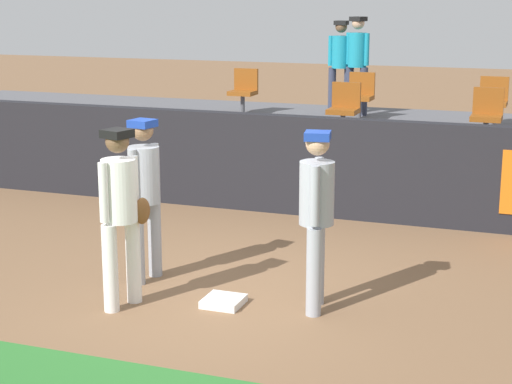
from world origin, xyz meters
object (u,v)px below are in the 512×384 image
Objects in this scene: seat_back_right at (493,99)px; first_base at (224,301)px; player_fielder_home at (121,206)px; seat_front_center at (344,106)px; seat_front_right at (487,113)px; player_runner_visitor at (316,208)px; player_coach_visitor at (145,189)px; seat_back_center at (360,93)px; seat_back_left at (244,89)px; spectator_hooded at (340,60)px; spectator_casual at (357,58)px.

first_base is at bearing -106.22° from seat_back_right.
player_fielder_home is 2.23× the size of seat_front_center.
seat_front_center is (-2.21, 0.00, 0.00)m from seat_front_right.
player_runner_visitor reaches higher than player_coach_visitor.
seat_back_center is (-2.37, 1.80, 0.00)m from seat_front_right.
player_fielder_home is 5.79m from seat_front_center.
seat_back_center is (2.24, -0.00, -0.00)m from seat_back_left.
player_coach_visitor is at bearing -97.59° from seat_back_center.
seat_front_center is 3.00m from seat_back_left.
seat_back_center is (0.89, 6.68, 0.37)m from player_coach_visitor.
spectator_hooded is (-0.72, 2.52, 0.53)m from seat_front_center.
first_base is 7.98m from spectator_casual.
seat_front_right is 1.00× the size of seat_back_left.
player_runner_visitor is at bearing -78.81° from seat_front_center.
spectator_hooded is (-2.87, 0.72, 0.53)m from seat_back_right.
spectator_casual reaches higher than seat_back_right.
seat_back_right is 0.47× the size of spectator_casual.
seat_front_right is (2.13, 5.33, 1.40)m from first_base.
seat_back_left is at bearing 158.65° from seat_front_right.
player_coach_visitor is 6.83m from seat_back_left.
spectator_hooded is at bearing 165.90° from seat_back_right.
seat_front_right and seat_back_left have the same top height.
first_base is 5.91m from seat_front_right.
spectator_hooded is at bearing 139.30° from seat_front_right.
player_fielder_home is 2.23× the size of seat_front_right.
spectator_casual is (-0.45, 7.72, 1.97)m from first_base.
player_runner_visitor is (1.90, 0.60, -0.00)m from player_fielder_home.
seat_front_right is 3.56m from spectator_casual.
player_coach_visitor reaches higher than seat_front_right.
seat_front_center is at bearing -84.97° from seat_back_center.
seat_front_center is (-1.01, 5.11, 0.36)m from player_runner_visitor.
player_runner_visitor is at bearing 123.55° from player_fielder_home.
seat_back_center is at bearing 132.43° from spectator_casual.
seat_back_right is 3.01m from spectator_hooded.
player_fielder_home is 1.04× the size of spectator_casual.
player_fielder_home is 7.56m from seat_back_center.
seat_front_center is at bearing -172.76° from player_fielder_home.
seat_front_right is 0.49× the size of spectator_hooded.
player_coach_visitor is at bearing 89.43° from spectator_hooded.
seat_front_right is 1.80m from seat_back_right.
player_fielder_home is 0.85m from player_coach_visitor.
seat_front_center is at bearing 90.82° from first_base.
spectator_casual is (0.35, -0.13, 0.05)m from spectator_hooded.
first_base is at bearing -111.81° from seat_front_right.
first_base is at bearing 115.91° from spectator_casual.
player_coach_visitor is 7.36m from spectator_casual.
player_fielder_home reaches higher than seat_front_right.
spectator_casual is at bearing 166.90° from seat_back_right.
player_coach_visitor is 5.01m from seat_front_center.
seat_front_right is at bearing -88.10° from seat_back_right.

